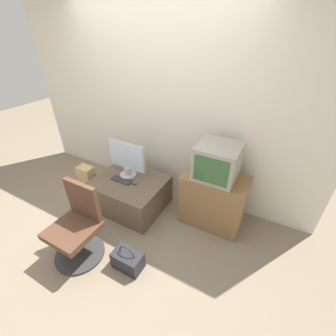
{
  "coord_description": "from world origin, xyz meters",
  "views": [
    {
      "loc": [
        1.54,
        -1.2,
        2.18
      ],
      "look_at": [
        0.41,
        0.86,
        0.67
      ],
      "focal_mm": 24.0,
      "sensor_mm": 36.0,
      "label": 1
    }
  ],
  "objects_px": {
    "keyboard": "(122,180)",
    "handbag": "(128,260)",
    "cardboard_box_lower": "(90,189)",
    "main_monitor": "(127,159)",
    "mouse": "(135,183)",
    "book": "(80,204)",
    "office_chair": "(78,229)",
    "crt_tv": "(217,162)"
  },
  "relations": [
    {
      "from": "main_monitor",
      "to": "keyboard",
      "type": "height_order",
      "value": "main_monitor"
    },
    {
      "from": "keyboard",
      "to": "book",
      "type": "bearing_deg",
      "value": -150.43
    },
    {
      "from": "book",
      "to": "main_monitor",
      "type": "bearing_deg",
      "value": 39.74
    },
    {
      "from": "handbag",
      "to": "office_chair",
      "type": "bearing_deg",
      "value": -171.7
    },
    {
      "from": "keyboard",
      "to": "office_chair",
      "type": "height_order",
      "value": "office_chair"
    },
    {
      "from": "book",
      "to": "keyboard",
      "type": "bearing_deg",
      "value": 29.57
    },
    {
      "from": "main_monitor",
      "to": "office_chair",
      "type": "xyz_separation_m",
      "value": [
        0.07,
        -1.0,
        -0.32
      ]
    },
    {
      "from": "handbag",
      "to": "main_monitor",
      "type": "bearing_deg",
      "value": 125.13
    },
    {
      "from": "main_monitor",
      "to": "handbag",
      "type": "relative_size",
      "value": 1.8
    },
    {
      "from": "mouse",
      "to": "handbag",
      "type": "relative_size",
      "value": 0.22
    },
    {
      "from": "keyboard",
      "to": "book",
      "type": "distance_m",
      "value": 0.77
    },
    {
      "from": "mouse",
      "to": "handbag",
      "type": "distance_m",
      "value": 0.96
    },
    {
      "from": "keyboard",
      "to": "book",
      "type": "relative_size",
      "value": 1.42
    },
    {
      "from": "mouse",
      "to": "keyboard",
      "type": "bearing_deg",
      "value": -176.99
    },
    {
      "from": "handbag",
      "to": "book",
      "type": "relative_size",
      "value": 1.47
    },
    {
      "from": "mouse",
      "to": "office_chair",
      "type": "relative_size",
      "value": 0.08
    },
    {
      "from": "cardboard_box_lower",
      "to": "book",
      "type": "distance_m",
      "value": 0.26
    },
    {
      "from": "keyboard",
      "to": "cardboard_box_lower",
      "type": "distance_m",
      "value": 0.66
    },
    {
      "from": "cardboard_box_lower",
      "to": "handbag",
      "type": "height_order",
      "value": "handbag"
    },
    {
      "from": "mouse",
      "to": "cardboard_box_lower",
      "type": "relative_size",
      "value": 0.28
    },
    {
      "from": "mouse",
      "to": "cardboard_box_lower",
      "type": "xyz_separation_m",
      "value": [
        -0.78,
        -0.09,
        -0.32
      ]
    },
    {
      "from": "main_monitor",
      "to": "cardboard_box_lower",
      "type": "distance_m",
      "value": 0.83
    },
    {
      "from": "keyboard",
      "to": "office_chair",
      "type": "bearing_deg",
      "value": -85.01
    },
    {
      "from": "keyboard",
      "to": "mouse",
      "type": "xyz_separation_m",
      "value": [
        0.2,
        0.01,
        0.01
      ]
    },
    {
      "from": "cardboard_box_lower",
      "to": "keyboard",
      "type": "bearing_deg",
      "value": 8.1
    },
    {
      "from": "office_chair",
      "to": "handbag",
      "type": "height_order",
      "value": "office_chair"
    },
    {
      "from": "main_monitor",
      "to": "book",
      "type": "relative_size",
      "value": 2.64
    },
    {
      "from": "crt_tv",
      "to": "cardboard_box_lower",
      "type": "bearing_deg",
      "value": -167.22
    },
    {
      "from": "keyboard",
      "to": "crt_tv",
      "type": "xyz_separation_m",
      "value": [
        1.16,
        0.31,
        0.46
      ]
    },
    {
      "from": "office_chair",
      "to": "handbag",
      "type": "relative_size",
      "value": 2.74
    },
    {
      "from": "keyboard",
      "to": "handbag",
      "type": "relative_size",
      "value": 0.96
    },
    {
      "from": "main_monitor",
      "to": "mouse",
      "type": "bearing_deg",
      "value": -33.97
    },
    {
      "from": "handbag",
      "to": "mouse",
      "type": "bearing_deg",
      "value": 119.57
    },
    {
      "from": "main_monitor",
      "to": "office_chair",
      "type": "distance_m",
      "value": 1.05
    },
    {
      "from": "main_monitor",
      "to": "mouse",
      "type": "xyz_separation_m",
      "value": [
        0.2,
        -0.14,
        -0.23
      ]
    },
    {
      "from": "keyboard",
      "to": "cardboard_box_lower",
      "type": "height_order",
      "value": "keyboard"
    },
    {
      "from": "keyboard",
      "to": "handbag",
      "type": "height_order",
      "value": "keyboard"
    },
    {
      "from": "crt_tv",
      "to": "handbag",
      "type": "xyz_separation_m",
      "value": [
        -0.52,
        -1.08,
        -0.78
      ]
    },
    {
      "from": "office_chair",
      "to": "book",
      "type": "distance_m",
      "value": 0.9
    },
    {
      "from": "crt_tv",
      "to": "handbag",
      "type": "bearing_deg",
      "value": -115.75
    },
    {
      "from": "main_monitor",
      "to": "office_chair",
      "type": "height_order",
      "value": "main_monitor"
    },
    {
      "from": "office_chair",
      "to": "cardboard_box_lower",
      "type": "height_order",
      "value": "office_chair"
    }
  ]
}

